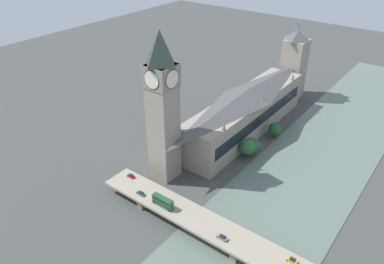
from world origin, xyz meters
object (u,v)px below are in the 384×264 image
object	(u,v)px
car_southbound_mid	(131,176)
double_decker_bus_mid	(163,201)
road_bridge	(241,244)
car_southbound_lead	(222,237)
car_northbound_lead	(292,260)
victoria_tower	(294,65)
parliament_hall	(246,111)
clock_tower	(162,104)
car_northbound_mid	(141,193)

from	to	relation	value
car_southbound_mid	double_decker_bus_mid	bearing A→B (deg)	166.57
road_bridge	car_southbound_lead	distance (m)	7.83
car_northbound_lead	victoria_tower	bearing A→B (deg)	-65.28
victoria_tower	car_northbound_lead	distance (m)	163.82
parliament_hall	car_southbound_lead	size ratio (longest dim) A/B	23.51
clock_tower	car_southbound_mid	world-z (taller)	clock_tower
car_northbound_mid	car_southbound_mid	bearing A→B (deg)	-26.60
road_bridge	double_decker_bus_mid	world-z (taller)	double_decker_bus_mid
car_southbound_lead	car_northbound_lead	bearing A→B (deg)	-166.87
victoria_tower	double_decker_bus_mid	bearing A→B (deg)	93.60
car_northbound_lead	car_southbound_lead	distance (m)	27.62
clock_tower	car_southbound_mid	size ratio (longest dim) A/B	19.85
victoria_tower	car_northbound_lead	xyz separation A→B (m)	(-68.11, 147.93, -17.76)
victoria_tower	car_southbound_mid	xyz separation A→B (m)	(16.62, 147.73, -17.76)
double_decker_bus_mid	car_southbound_lead	bearing A→B (deg)	179.66
road_bridge	double_decker_bus_mid	bearing A→B (deg)	4.38
double_decker_bus_mid	car_southbound_mid	xyz separation A→B (m)	(26.31, -6.28, -1.98)
parliament_hall	road_bridge	bearing A→B (deg)	119.39
victoria_tower	car_southbound_lead	world-z (taller)	victoria_tower
double_decker_bus_mid	car_southbound_mid	world-z (taller)	double_decker_bus_mid
road_bridge	car_southbound_lead	bearing A→B (deg)	24.31
parliament_hall	double_decker_bus_mid	xyz separation A→B (m)	(-9.63, 88.33, -5.39)
parliament_hall	car_southbound_mid	distance (m)	84.05
victoria_tower	car_northbound_lead	bearing A→B (deg)	114.72
car_northbound_lead	parliament_hall	bearing A→B (deg)	-50.39
clock_tower	double_decker_bus_mid	xyz separation A→B (m)	(-19.64, 24.17, -32.17)
car_northbound_lead	car_southbound_lead	xyz separation A→B (m)	(26.90, 6.27, -0.02)
car_northbound_lead	car_southbound_mid	size ratio (longest dim) A/B	1.06
clock_tower	victoria_tower	distance (m)	131.25
car_southbound_mid	road_bridge	bearing A→B (deg)	177.05
car_southbound_lead	parliament_hall	bearing A→B (deg)	-65.06
clock_tower	victoria_tower	size ratio (longest dim) A/B	1.43
parliament_hall	road_bridge	xyz separation A→B (m)	(-48.09, 85.39, -9.23)
clock_tower	car_northbound_mid	size ratio (longest dim) A/B	17.16
car_northbound_mid	car_southbound_lead	world-z (taller)	car_southbound_lead
car_southbound_mid	victoria_tower	bearing A→B (deg)	-96.42
clock_tower	car_northbound_mid	bearing A→B (deg)	104.62
parliament_hall	road_bridge	size ratio (longest dim) A/B	0.75
victoria_tower	double_decker_bus_mid	size ratio (longest dim) A/B	4.97
road_bridge	car_northbound_mid	distance (m)	51.85
car_southbound_lead	car_southbound_mid	xyz separation A→B (m)	(57.84, -6.47, 0.01)
clock_tower	road_bridge	xyz separation A→B (m)	(-58.09, 21.23, -36.01)
car_southbound_lead	victoria_tower	bearing A→B (deg)	-75.04
clock_tower	road_bridge	size ratio (longest dim) A/B	0.53
double_decker_bus_mid	car_southbound_lead	world-z (taller)	double_decker_bus_mid
road_bridge	car_southbound_lead	xyz separation A→B (m)	(6.93, 3.13, 1.86)
road_bridge	victoria_tower	bearing A→B (deg)	-72.32
car_northbound_lead	car_southbound_mid	world-z (taller)	car_southbound_mid
car_northbound_mid	victoria_tower	bearing A→B (deg)	-91.33
victoria_tower	car_southbound_lead	bearing A→B (deg)	104.96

